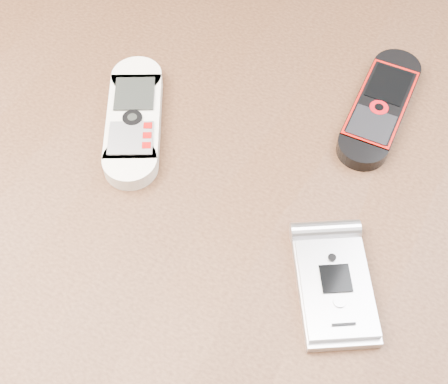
{
  "coord_description": "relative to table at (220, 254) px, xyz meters",
  "views": [
    {
      "loc": [
        0.14,
        -0.26,
        1.2
      ],
      "look_at": [
        0.01,
        0.0,
        0.76
      ],
      "focal_mm": 50.0,
      "sensor_mm": 36.0,
      "label": 1
    }
  ],
  "objects": [
    {
      "name": "table",
      "position": [
        0.0,
        0.0,
        0.0
      ],
      "size": [
        1.2,
        0.8,
        0.75
      ],
      "color": "black",
      "rests_on": "ground"
    },
    {
      "name": "motorola_razr",
      "position": [
        0.12,
        -0.04,
        0.11
      ],
      "size": [
        0.1,
        0.12,
        0.02
      ],
      "primitive_type": "cube",
      "rotation": [
        0.0,
        0.0,
        0.54
      ],
      "color": "silver",
      "rests_on": "table"
    },
    {
      "name": "nokia_white",
      "position": [
        -0.11,
        0.03,
        0.11
      ],
      "size": [
        0.11,
        0.15,
        0.02
      ],
      "primitive_type": "cube",
      "rotation": [
        0.0,
        0.0,
        0.49
      ],
      "color": "white",
      "rests_on": "table"
    },
    {
      "name": "nokia_black_red",
      "position": [
        0.09,
        0.15,
        0.11
      ],
      "size": [
        0.05,
        0.15,
        0.01
      ],
      "primitive_type": "cube",
      "rotation": [
        0.0,
        0.0,
        0.03
      ],
      "color": "black",
      "rests_on": "table"
    }
  ]
}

